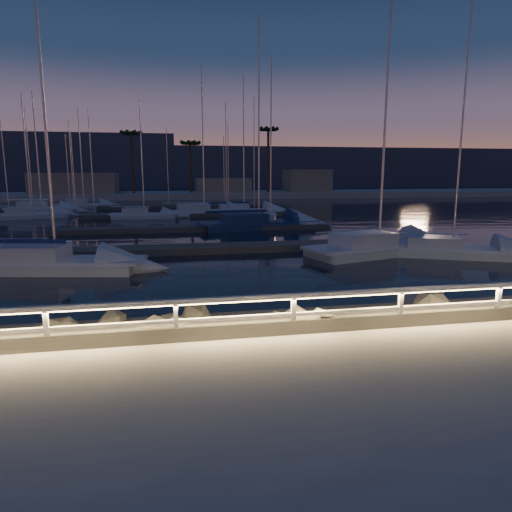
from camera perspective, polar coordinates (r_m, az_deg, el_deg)
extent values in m
plane|color=#B0AC9F|center=(11.88, -0.06, -9.87)|extent=(400.00, 400.00, 0.00)
cube|color=#B0AC9F|center=(9.67, 2.81, -15.49)|extent=(240.00, 5.00, 0.20)
cube|color=#5F5A51|center=(13.37, -1.27, -8.87)|extent=(240.00, 3.45, 1.29)
plane|color=black|center=(91.09, -9.56, 7.40)|extent=(320.00, 320.00, 0.00)
plane|color=black|center=(12.35, -0.06, -15.10)|extent=(400.00, 400.00, 0.00)
cube|color=silver|center=(11.90, -24.72, -8.30)|extent=(0.11, 0.11, 1.00)
cube|color=silver|center=(11.53, -9.97, -8.04)|extent=(0.11, 0.11, 1.00)
cube|color=silver|center=(11.94, 4.70, -7.27)|extent=(0.11, 0.11, 1.00)
cube|color=silver|center=(13.04, 17.60, -6.20)|extent=(0.11, 0.11, 1.00)
cube|color=silver|center=(14.68, 28.01, -5.11)|extent=(0.11, 0.11, 1.00)
cube|color=silver|center=(11.57, -0.06, -5.23)|extent=(44.00, 0.12, 0.12)
cube|color=silver|center=(11.72, -0.06, -7.58)|extent=(44.00, 0.09, 0.09)
cube|color=#FFD072|center=(11.58, -0.04, -5.63)|extent=(44.00, 0.04, 0.03)
sphere|color=#5F5A51|center=(14.96, 16.94, -7.00)|extent=(0.91, 0.91, 0.91)
sphere|color=#5F5A51|center=(15.69, 21.10, -6.52)|extent=(1.06, 1.06, 1.06)
sphere|color=#5F5A51|center=(13.19, -6.76, -8.83)|extent=(1.02, 1.02, 1.02)
sphere|color=#5F5A51|center=(14.82, -28.63, -8.68)|extent=(1.01, 1.01, 1.01)
cube|color=#5E554E|center=(27.40, -6.31, 0.92)|extent=(22.00, 2.00, 0.40)
cube|color=#5E554E|center=(37.28, -7.54, 3.44)|extent=(22.00, 2.00, 0.40)
cube|color=#5E554E|center=(49.20, -8.37, 5.12)|extent=(22.00, 2.00, 0.40)
cube|color=#5E554E|center=(61.15, -8.88, 6.14)|extent=(22.00, 2.00, 0.40)
cube|color=#B0AC9F|center=(85.08, -9.47, 7.46)|extent=(160.00, 14.00, 1.20)
cube|color=gray|center=(86.45, -21.64, 8.24)|extent=(14.00, 8.00, 4.00)
cube|color=gray|center=(86.58, -4.16, 8.62)|extent=(10.00, 6.00, 3.00)
cube|color=gray|center=(88.88, 6.35, 9.15)|extent=(8.00, 7.00, 4.60)
cylinder|color=#503625|center=(83.17, -15.18, 11.21)|extent=(0.44, 0.44, 10.50)
cylinder|color=#503625|center=(84.05, -8.17, 10.94)|extent=(0.44, 0.44, 9.00)
cylinder|color=#503625|center=(84.91, 1.53, 11.88)|extent=(0.44, 0.44, 11.50)
cube|color=#333B4F|center=(140.96, -10.12, 10.31)|extent=(220.00, 30.00, 14.00)
cube|color=silver|center=(24.02, -23.62, -1.39)|extent=(8.05, 3.99, 0.60)
cube|color=silver|center=(23.95, -23.68, -0.50)|extent=(8.60, 3.74, 0.16)
cube|color=silver|center=(24.34, -26.05, 0.40)|extent=(3.31, 2.46, 0.71)
cylinder|color=#B9BABF|center=(23.71, -24.94, 15.83)|extent=(0.13, 0.13, 13.36)
cylinder|color=#B9BABF|center=(24.50, -27.27, 1.65)|extent=(4.74, 1.01, 0.09)
cube|color=silver|center=(27.58, 15.09, 0.58)|extent=(9.11, 5.26, 0.62)
cube|color=silver|center=(27.52, 15.13, 1.39)|extent=(9.68, 5.06, 0.17)
cube|color=silver|center=(26.67, 13.27, 2.06)|extent=(3.85, 3.04, 0.74)
cylinder|color=#B9BABF|center=(27.42, 15.93, 17.32)|extent=(0.14, 0.14, 15.02)
cylinder|color=#B9BABF|center=(26.21, 12.32, 3.20)|extent=(5.20, 1.65, 0.09)
cube|color=silver|center=(28.19, 23.30, 0.29)|extent=(7.90, 5.41, 0.50)
cube|color=silver|center=(28.14, 23.35, 0.93)|extent=(8.31, 5.33, 0.14)
cube|color=silver|center=(27.94, 21.28, 1.68)|extent=(3.45, 2.93, 0.60)
cylinder|color=#B9BABF|center=(27.92, 24.36, 14.48)|extent=(0.11, 0.11, 13.08)
cylinder|color=#B9BABF|center=(27.81, 20.27, 2.66)|extent=(4.32, 2.02, 0.07)
cube|color=silver|center=(39.63, 1.81, 3.87)|extent=(8.09, 4.79, 0.55)
cube|color=silver|center=(39.59, 1.81, 4.37)|extent=(8.58, 4.62, 0.15)
cube|color=silver|center=(39.67, 0.28, 4.90)|extent=(3.43, 2.74, 0.65)
cylinder|color=#B9BABF|center=(39.45, 1.87, 14.19)|extent=(0.12, 0.12, 13.33)
cylinder|color=#B9BABF|center=(39.69, -0.49, 5.63)|extent=(4.59, 1.55, 0.08)
cube|color=navy|center=(38.49, 0.35, 3.67)|extent=(9.56, 4.18, 0.62)
cube|color=navy|center=(38.45, 0.35, 4.26)|extent=(10.27, 3.82, 0.17)
cube|color=navy|center=(38.03, -1.50, 4.78)|extent=(3.85, 2.73, 0.73)
cylinder|color=#B9BABF|center=(38.42, 0.36, 16.43)|extent=(0.14, 0.14, 16.07)
cylinder|color=#B9BABF|center=(37.80, -2.44, 5.60)|extent=(5.75, 0.79, 0.09)
cube|color=silver|center=(58.76, -25.18, 5.05)|extent=(7.53, 2.83, 0.63)
cube|color=silver|center=(58.73, -25.21, 5.44)|extent=(8.13, 2.49, 0.17)
cube|color=silver|center=(59.02, -26.20, 5.77)|extent=(2.97, 1.99, 0.74)
cylinder|color=#B9BABF|center=(58.63, -25.72, 11.82)|extent=(0.14, 0.14, 12.88)
cylinder|color=#B9BABF|center=(59.14, -26.72, 6.29)|extent=(4.63, 0.32, 0.09)
cube|color=silver|center=(48.31, -13.78, 4.77)|extent=(6.47, 2.48, 0.50)
cube|color=silver|center=(48.28, -13.79, 5.14)|extent=(6.98, 2.19, 0.14)
cube|color=silver|center=(48.36, -14.85, 5.48)|extent=(2.56, 1.73, 0.59)
cylinder|color=#B9BABF|center=(48.11, -14.09, 11.81)|extent=(0.11, 0.11, 11.05)
cylinder|color=#B9BABF|center=(48.38, -15.40, 5.99)|extent=(3.97, 0.30, 0.07)
cube|color=silver|center=(49.90, -6.47, 5.18)|extent=(8.83, 3.70, 0.62)
cube|color=silver|center=(49.87, -6.47, 5.63)|extent=(9.50, 3.35, 0.17)
cube|color=silver|center=(49.64, -7.85, 6.03)|extent=(3.54, 2.47, 0.73)
cylinder|color=#B9BABF|center=(49.80, -6.66, 14.34)|extent=(0.14, 0.14, 14.91)
cylinder|color=#B9BABF|center=(49.51, -8.55, 6.66)|extent=(5.35, 0.62, 0.09)
cube|color=silver|center=(51.15, -1.51, 5.37)|extent=(8.23, 2.90, 0.55)
cube|color=silver|center=(51.12, -1.51, 5.76)|extent=(8.90, 2.50, 0.15)
cube|color=silver|center=(50.90, -2.78, 6.12)|extent=(3.22, 2.11, 0.65)
cylinder|color=#B9BABF|center=(51.03, -1.55, 13.83)|extent=(0.12, 0.12, 14.18)
cylinder|color=#B9BABF|center=(50.78, -3.42, 6.67)|extent=(5.11, 0.19, 0.08)
cube|color=silver|center=(64.16, -20.66, 5.75)|extent=(7.15, 3.69, 0.58)
cube|color=silver|center=(64.13, -20.68, 6.08)|extent=(7.63, 3.48, 0.16)
cube|color=silver|center=(64.07, -21.55, 6.35)|extent=(2.96, 2.24, 0.68)
cylinder|color=#B9BABF|center=(64.02, -21.03, 11.45)|extent=(0.13, 0.13, 11.84)
cylinder|color=#B9BABF|center=(64.03, -22.01, 6.79)|extent=(4.18, 1.00, 0.08)
cube|color=silver|center=(52.40, -26.21, 4.42)|extent=(7.10, 3.94, 0.53)
cube|color=silver|center=(52.37, -26.24, 4.78)|extent=(7.56, 3.76, 0.14)
cube|color=silver|center=(52.36, -27.30, 5.06)|extent=(2.97, 2.32, 0.62)
cylinder|color=#B9BABF|center=(52.23, -26.78, 11.29)|extent=(0.11, 0.11, 11.72)
cylinder|color=#B9BABF|center=(52.34, -27.85, 5.54)|extent=(4.09, 1.18, 0.08)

